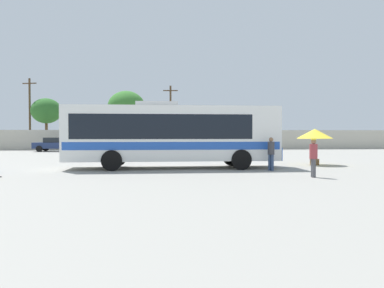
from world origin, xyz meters
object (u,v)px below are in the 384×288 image
at_px(vendor_umbrella_secondary_yellow, 315,134).
at_px(parked_car_leftmost_dark_blue, 55,144).
at_px(attendant_by_bus_door, 271,152).
at_px(parked_car_second_black, 107,144).
at_px(passenger_waiting_on_apron, 313,155).
at_px(utility_pole_far, 171,116).
at_px(roadside_tree_midleft, 126,107).
at_px(utility_pole_near, 30,112).
at_px(coach_bus_white_blue, 170,133).
at_px(parked_car_rightmost_maroon, 227,143).
at_px(parked_car_third_grey, 174,144).
at_px(roadside_tree_left, 46,111).

bearing_deg(vendor_umbrella_secondary_yellow, parked_car_leftmost_dark_blue, 137.02).
height_order(attendant_by_bus_door, parked_car_second_black, attendant_by_bus_door).
height_order(attendant_by_bus_door, passenger_waiting_on_apron, attendant_by_bus_door).
xyz_separation_m(attendant_by_bus_door, vendor_umbrella_secondary_yellow, (3.61, 3.13, 0.87)).
distance_m(attendant_by_bus_door, vendor_umbrella_secondary_yellow, 4.86).
relative_size(parked_car_second_black, utility_pole_far, 0.58).
bearing_deg(roadside_tree_midleft, utility_pole_near, -175.50).
bearing_deg(coach_bus_white_blue, utility_pole_near, 121.65).
relative_size(passenger_waiting_on_apron, vendor_umbrella_secondary_yellow, 0.77).
height_order(utility_pole_near, utility_pole_far, utility_pole_near).
distance_m(parked_car_rightmost_maroon, utility_pole_near, 24.07).
height_order(attendant_by_bus_door, utility_pole_far, utility_pole_far).
relative_size(parked_car_second_black, roadside_tree_midleft, 0.63).
xyz_separation_m(parked_car_second_black, utility_pole_far, (6.95, 5.50, 3.32)).
relative_size(utility_pole_far, roadside_tree_midleft, 1.08).
distance_m(coach_bus_white_blue, parked_car_rightmost_maroon, 21.79).
bearing_deg(parked_car_third_grey, attendant_by_bus_door, -80.10).
bearing_deg(roadside_tree_midleft, parked_car_rightmost_maroon, -29.39).
xyz_separation_m(passenger_waiting_on_apron, parked_car_second_black, (-12.13, 25.14, -0.18)).
xyz_separation_m(parked_car_leftmost_dark_blue, parked_car_second_black, (5.37, 0.18, -0.02)).
xyz_separation_m(coach_bus_white_blue, utility_pole_far, (0.75, 25.88, 2.19)).
bearing_deg(utility_pole_far, parked_car_third_grey, -86.58).
bearing_deg(parked_car_rightmost_maroon, vendor_umbrella_secondary_yellow, -84.85).
bearing_deg(coach_bus_white_blue, parked_car_rightmost_maroon, 71.54).
bearing_deg(attendant_by_bus_door, passenger_waiting_on_apron, -73.17).
distance_m(parked_car_leftmost_dark_blue, parked_car_third_grey, 12.64).
xyz_separation_m(utility_pole_far, roadside_tree_left, (-14.96, 0.15, 0.53)).
xyz_separation_m(utility_pole_near, utility_pole_far, (16.97, -0.42, -0.38)).
distance_m(utility_pole_far, roadside_tree_left, 14.97).
bearing_deg(attendant_by_bus_door, utility_pole_far, 98.77).
bearing_deg(parked_car_second_black, parked_car_leftmost_dark_blue, -178.13).
bearing_deg(parked_car_leftmost_dark_blue, utility_pole_far, 24.73).
relative_size(vendor_umbrella_secondary_yellow, parked_car_rightmost_maroon, 0.48).
bearing_deg(utility_pole_near, parked_car_leftmost_dark_blue, -52.70).
bearing_deg(utility_pole_near, coach_bus_white_blue, -58.35).
bearing_deg(coach_bus_white_blue, passenger_waiting_on_apron, -38.76).
xyz_separation_m(parked_car_second_black, roadside_tree_midleft, (1.44, 6.82, 4.52)).
bearing_deg(parked_car_second_black, utility_pole_far, 38.36).
distance_m(coach_bus_white_blue, utility_pole_near, 31.01).
height_order(passenger_waiting_on_apron, utility_pole_far, utility_pole_far).
height_order(parked_car_leftmost_dark_blue, utility_pole_far, utility_pole_far).
xyz_separation_m(passenger_waiting_on_apron, roadside_tree_midleft, (-10.68, 31.97, 4.34)).
distance_m(parked_car_rightmost_maroon, roadside_tree_left, 22.10).
distance_m(parked_car_second_black, roadside_tree_left, 10.53).
height_order(parked_car_second_black, utility_pole_far, utility_pole_far).
xyz_separation_m(parked_car_leftmost_dark_blue, utility_pole_near, (-4.65, 6.10, 3.68)).
bearing_deg(utility_pole_far, attendant_by_bus_door, -81.23).
xyz_separation_m(parked_car_leftmost_dark_blue, parked_car_third_grey, (12.61, 0.80, 0.00)).
height_order(coach_bus_white_blue, utility_pole_far, utility_pole_far).
distance_m(passenger_waiting_on_apron, utility_pole_near, 38.31).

